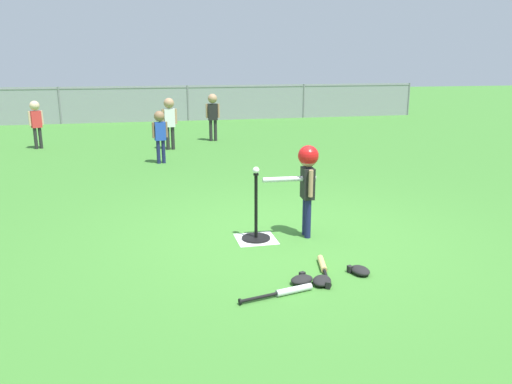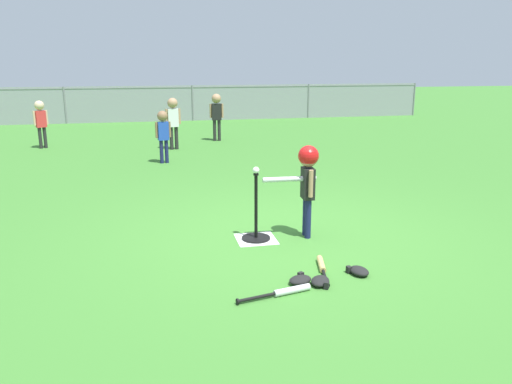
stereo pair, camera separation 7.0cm
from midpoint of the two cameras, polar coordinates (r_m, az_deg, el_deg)
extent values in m
plane|color=#3D7A2D|center=(5.81, 2.97, -4.99)|extent=(60.00, 60.00, 0.00)
cube|color=white|center=(5.71, -0.35, -5.31)|extent=(0.44, 0.44, 0.01)
cylinder|color=black|center=(5.71, -0.35, -5.23)|extent=(0.32, 0.32, 0.03)
cylinder|color=black|center=(5.59, -0.36, -1.57)|extent=(0.04, 0.04, 0.73)
cylinder|color=black|center=(5.50, -0.37, 2.00)|extent=(0.06, 0.06, 0.02)
sphere|color=white|center=(5.49, -0.37, 2.47)|extent=(0.07, 0.07, 0.07)
cylinder|color=#191E4C|center=(5.71, 5.53, -3.01)|extent=(0.07, 0.07, 0.45)
cylinder|color=#191E4C|center=(5.81, 5.26, -2.72)|extent=(0.07, 0.07, 0.45)
cube|color=black|center=(5.65, 5.49, 1.01)|extent=(0.13, 0.21, 0.35)
cylinder|color=tan|center=(5.53, 5.84, 0.96)|extent=(0.05, 0.05, 0.30)
cylinder|color=tan|center=(5.76, 5.17, 1.54)|extent=(0.05, 0.05, 0.30)
sphere|color=tan|center=(5.59, 5.56, 3.85)|extent=(0.20, 0.20, 0.20)
sphere|color=red|center=(5.59, 5.57, 4.10)|extent=(0.23, 0.23, 0.23)
cylinder|color=silver|center=(5.59, 3.43, 1.47)|extent=(0.60, 0.08, 0.06)
cylinder|color=#262626|center=(12.53, -23.30, 5.62)|extent=(0.07, 0.07, 0.48)
cylinder|color=#262626|center=(12.50, -23.77, 5.56)|extent=(0.07, 0.07, 0.48)
cube|color=red|center=(12.47, -23.73, 7.52)|extent=(0.25, 0.21, 0.37)
cylinder|color=beige|center=(12.50, -23.16, 7.72)|extent=(0.05, 0.05, 0.32)
cylinder|color=beige|center=(12.43, -24.34, 7.56)|extent=(0.05, 0.05, 0.32)
sphere|color=beige|center=(12.44, -23.88, 8.91)|extent=(0.21, 0.21, 0.21)
cylinder|color=#191E4C|center=(10.03, -10.60, 4.50)|extent=(0.07, 0.07, 0.45)
cylinder|color=#191E4C|center=(10.01, -11.16, 4.45)|extent=(0.07, 0.07, 0.45)
cube|color=#2347B7|center=(9.96, -10.99, 6.76)|extent=(0.22, 0.16, 0.35)
cylinder|color=#8C6647|center=(9.98, -10.29, 6.96)|extent=(0.05, 0.05, 0.30)
cylinder|color=#8C6647|center=(9.93, -11.71, 6.85)|extent=(0.05, 0.05, 0.30)
sphere|color=#8C6647|center=(9.92, -11.07, 8.40)|extent=(0.20, 0.20, 0.20)
cylinder|color=#262626|center=(12.68, -4.76, 6.93)|extent=(0.08, 0.08, 0.52)
cylinder|color=#262626|center=(12.67, -5.28, 6.92)|extent=(0.08, 0.08, 0.52)
cube|color=black|center=(12.62, -5.07, 8.99)|extent=(0.24, 0.15, 0.40)
cylinder|color=tan|center=(12.63, -4.41, 9.13)|extent=(0.06, 0.06, 0.34)
cylinder|color=tan|center=(12.61, -5.73, 9.10)|extent=(0.06, 0.06, 0.34)
sphere|color=tan|center=(12.59, -5.10, 10.46)|extent=(0.23, 0.23, 0.23)
cylinder|color=#262626|center=(11.55, -9.54, 6.02)|extent=(0.08, 0.08, 0.51)
cylinder|color=#262626|center=(11.53, -10.10, 5.98)|extent=(0.08, 0.08, 0.51)
cube|color=white|center=(11.48, -9.92, 8.24)|extent=(0.24, 0.16, 0.40)
cylinder|color=tan|center=(11.50, -9.22, 8.42)|extent=(0.06, 0.06, 0.34)
cylinder|color=tan|center=(11.46, -10.63, 8.34)|extent=(0.06, 0.06, 0.34)
sphere|color=tan|center=(11.45, -9.99, 9.85)|extent=(0.23, 0.23, 0.23)
cylinder|color=silver|center=(4.46, 3.86, -10.96)|extent=(0.34, 0.13, 0.06)
cylinder|color=black|center=(4.31, -0.18, -11.83)|extent=(0.34, 0.10, 0.03)
cylinder|color=black|center=(4.25, -2.30, -12.25)|extent=(0.03, 0.05, 0.05)
cylinder|color=#DBB266|center=(5.01, 7.08, -8.04)|extent=(0.13, 0.32, 0.06)
cylinder|color=black|center=(4.72, 7.55, -9.52)|extent=(0.10, 0.32, 0.03)
cylinder|color=black|center=(4.58, 7.81, -10.34)|extent=(0.05, 0.03, 0.05)
ellipsoid|color=black|center=(4.90, 11.28, -8.68)|extent=(0.19, 0.24, 0.07)
cube|color=black|center=(4.92, 10.15, -8.55)|extent=(0.05, 0.06, 0.06)
ellipsoid|color=black|center=(4.64, 7.00, -9.91)|extent=(0.25, 0.27, 0.07)
cube|color=black|center=(4.57, 7.72, -10.34)|extent=(0.06, 0.06, 0.06)
ellipsoid|color=black|center=(4.64, 4.75, -9.84)|extent=(0.26, 0.23, 0.07)
cube|color=black|center=(4.73, 4.80, -9.35)|extent=(0.06, 0.06, 0.06)
cylinder|color=slate|center=(17.17, -21.39, 9.08)|extent=(0.06, 0.06, 1.15)
cylinder|color=slate|center=(17.05, -7.81, 9.90)|extent=(0.06, 0.06, 1.15)
cylinder|color=slate|center=(17.85, 5.28, 10.19)|extent=(0.06, 0.06, 1.15)
cylinder|color=slate|center=(19.46, 16.73, 10.01)|extent=(0.06, 0.06, 1.15)
cube|color=gray|center=(17.02, -7.87, 11.64)|extent=(16.00, 0.03, 0.03)
cube|color=gray|center=(17.05, -7.81, 9.90)|extent=(16.00, 0.01, 1.15)
camera|label=1|loc=(0.04, -90.36, -0.09)|focal=35.44mm
camera|label=2|loc=(0.04, 89.64, 0.09)|focal=35.44mm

